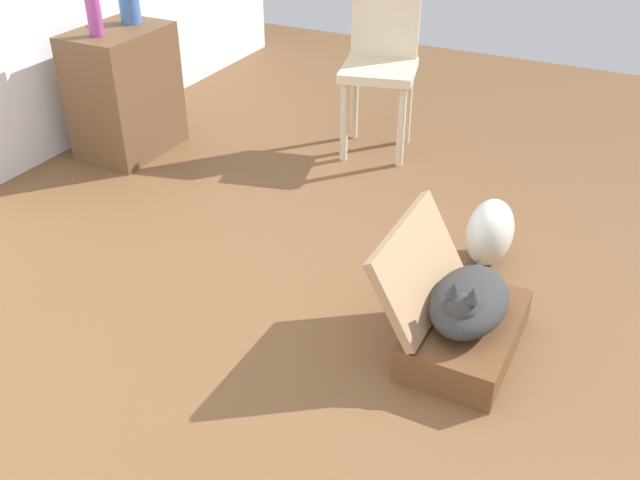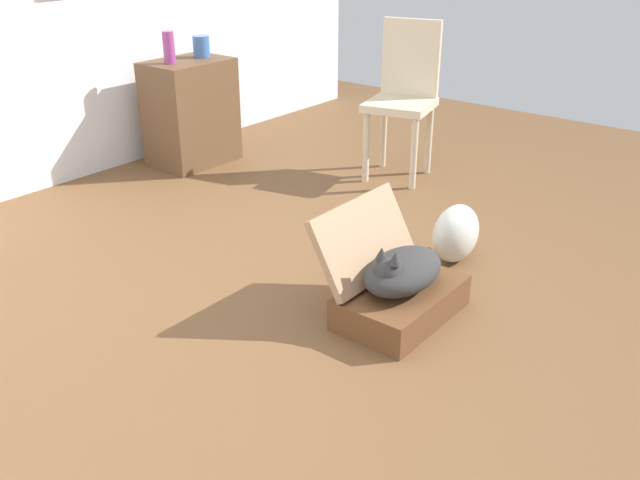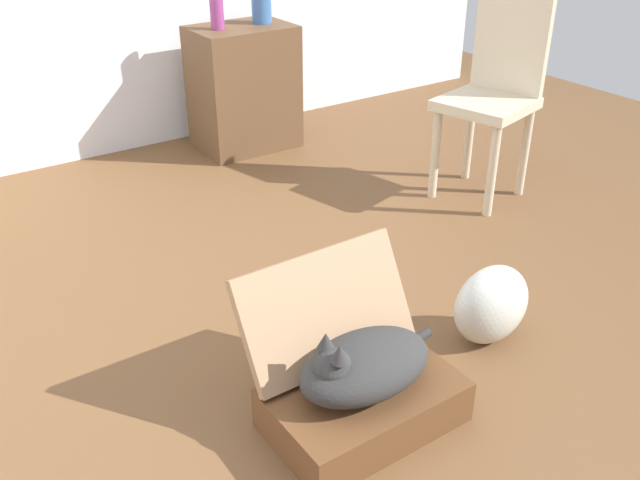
# 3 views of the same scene
# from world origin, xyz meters

# --- Properties ---
(ground_plane) EXTENTS (7.68, 7.68, 0.00)m
(ground_plane) POSITION_xyz_m (0.00, 0.00, 0.00)
(ground_plane) COLOR brown
(ground_plane) RESTS_ON ground
(suitcase_base) EXTENTS (0.58, 0.37, 0.14)m
(suitcase_base) POSITION_xyz_m (0.19, -0.45, 0.07)
(suitcase_base) COLOR brown
(suitcase_base) RESTS_ON ground
(suitcase_lid) EXTENTS (0.58, 0.21, 0.34)m
(suitcase_lid) POSITION_xyz_m (0.19, -0.25, 0.31)
(suitcase_lid) COLOR #9B7756
(suitcase_lid) RESTS_ON suitcase_base
(cat) EXTENTS (0.52, 0.27, 0.23)m
(cat) POSITION_xyz_m (0.18, -0.45, 0.23)
(cat) COLOR #2D2D2D
(cat) RESTS_ON suitcase_base
(plastic_bag_white) EXTENTS (0.31, 0.20, 0.30)m
(plastic_bag_white) POSITION_xyz_m (0.83, -0.36, 0.15)
(plastic_bag_white) COLOR silver
(plastic_bag_white) RESTS_ON ground
(side_table) EXTENTS (0.57, 0.40, 0.72)m
(side_table) POSITION_xyz_m (1.06, 1.85, 0.36)
(side_table) COLOR brown
(side_table) RESTS_ON ground
(vase_tall) EXTENTS (0.08, 0.08, 0.21)m
(vase_tall) POSITION_xyz_m (0.91, 1.85, 0.82)
(vase_tall) COLOR #8C387A
(vase_tall) RESTS_ON side_table
(vase_short) EXTENTS (0.11, 0.11, 0.14)m
(vase_short) POSITION_xyz_m (1.20, 1.85, 0.79)
(vase_short) COLOR #38609E
(vase_short) RESTS_ON side_table
(chair) EXTENTS (0.50, 0.49, 1.01)m
(chair) POSITION_xyz_m (1.77, 0.57, 0.55)
(chair) COLOR beige
(chair) RESTS_ON ground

